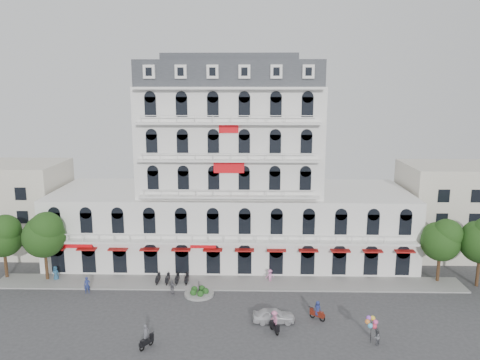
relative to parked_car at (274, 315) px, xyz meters
name	(u,v)px	position (x,y,z in m)	size (l,w,h in m)	color
ground	(224,323)	(-4.73, -0.27, -0.68)	(120.00, 120.00, 0.00)	#38383A
sidewalk	(228,283)	(-4.73, 8.73, -0.60)	(53.00, 4.00, 0.16)	gray
main_building	(231,182)	(-4.73, 17.72, 9.28)	(45.00, 15.00, 25.80)	silver
flank_building_west	(11,207)	(-34.73, 19.73, 5.32)	(14.00, 10.00, 12.00)	beige
flank_building_east	(457,209)	(25.27, 19.73, 5.32)	(14.00, 10.00, 12.00)	beige
traffic_island	(199,293)	(-7.73, 5.73, -0.42)	(3.20, 3.20, 1.60)	gray
parked_scooter_row	(172,284)	(-11.08, 8.53, -0.68)	(4.40, 1.80, 1.10)	black
tree_west_outer	(3,235)	(-30.68, 9.71, 4.67)	(4.50, 4.48, 7.76)	#382314
tree_west_inner	(44,233)	(-25.68, 9.21, 5.00)	(4.76, 4.76, 8.25)	#382314
tree_east_inner	(441,239)	(19.32, 9.71, 4.53)	(4.40, 4.37, 7.57)	#382314
parked_car	(274,315)	(0.00, 0.00, 0.00)	(1.61, 4.00, 1.36)	silver
rider_west	(146,338)	(-11.13, -4.73, 0.29)	(1.08, 1.52, 2.16)	black
rider_east	(317,311)	(4.23, 0.55, 0.24)	(1.40, 1.21, 1.93)	maroon
rider_center	(274,321)	(-0.03, -1.89, 0.43)	(0.98, 1.61, 2.12)	black
pedestrian_left	(56,273)	(-24.73, 9.23, 0.18)	(0.84, 0.55, 1.72)	navy
pedestrian_mid	(172,287)	(-10.62, 5.81, 0.12)	(0.94, 0.39, 1.60)	#5D5B62
pedestrian_right	(270,276)	(0.03, 9.23, 0.10)	(1.00, 0.58, 1.55)	pink
pedestrian_far	(87,285)	(-19.93, 5.94, 0.23)	(0.67, 0.44, 1.83)	navy
balloon_vendor	(374,331)	(8.53, -3.72, 0.61)	(1.44, 1.31, 2.45)	slate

